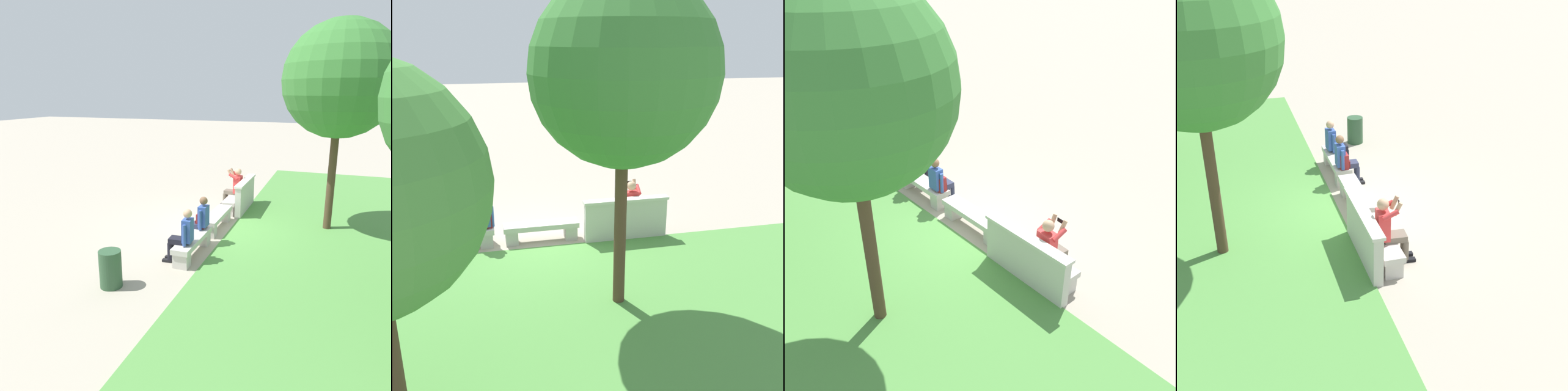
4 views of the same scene
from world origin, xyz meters
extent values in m
plane|color=#A89E8C|center=(0.00, 0.00, 0.00)|extent=(80.00, 80.00, 0.00)
cube|color=#518E42|center=(0.00, 4.38, 0.01)|extent=(17.62, 8.00, 0.03)
cube|color=beige|center=(-1.94, 0.00, 0.39)|extent=(1.74, 0.40, 0.12)
cube|color=beige|center=(-2.63, 0.00, 0.17)|extent=(0.28, 0.34, 0.33)
cube|color=beige|center=(-1.25, 0.00, 0.17)|extent=(0.28, 0.34, 0.33)
cube|color=beige|center=(0.00, 0.00, 0.39)|extent=(1.74, 0.40, 0.12)
cube|color=beige|center=(-0.69, 0.00, 0.17)|extent=(0.28, 0.34, 0.33)
cube|color=beige|center=(0.69, 0.00, 0.17)|extent=(0.28, 0.34, 0.33)
cube|color=beige|center=(1.94, 0.00, 0.39)|extent=(1.74, 0.40, 0.12)
cube|color=beige|center=(1.25, 0.00, 0.17)|extent=(0.28, 0.34, 0.33)
cube|color=beige|center=(2.63, 0.00, 0.17)|extent=(0.28, 0.34, 0.33)
cube|color=beige|center=(-1.94, 0.34, 0.47)|extent=(1.95, 0.18, 0.95)
cube|color=beige|center=(-1.94, 0.34, 0.98)|extent=(2.01, 0.24, 0.06)
cube|color=brown|center=(-1.94, 0.24, 0.59)|extent=(0.44, 0.02, 0.22)
cube|color=black|center=(-2.29, -0.44, 0.03)|extent=(0.12, 0.25, 0.06)
cylinder|color=#6B6051|center=(-2.29, -0.37, 0.24)|extent=(0.11, 0.11, 0.42)
cube|color=black|center=(-2.09, -0.46, 0.03)|extent=(0.12, 0.25, 0.06)
cylinder|color=#6B6051|center=(-2.09, -0.39, 0.24)|extent=(0.11, 0.11, 0.42)
cube|color=#6B6051|center=(-2.18, -0.19, 0.51)|extent=(0.33, 0.44, 0.12)
cube|color=#D83838|center=(-2.16, 0.04, 0.79)|extent=(0.36, 0.24, 0.56)
sphere|color=tan|center=(-2.16, 0.04, 1.21)|extent=(0.22, 0.22, 0.22)
cylinder|color=#D83838|center=(-2.36, -0.05, 1.08)|extent=(0.11, 0.32, 0.21)
cylinder|color=tan|center=(-2.30, -0.19, 1.16)|extent=(0.11, 0.19, 0.27)
cylinder|color=#D83838|center=(-1.98, -0.07, 1.08)|extent=(0.11, 0.32, 0.21)
cylinder|color=tan|center=(-2.05, -0.21, 1.16)|extent=(0.09, 0.19, 0.27)
cube|color=black|center=(-2.18, -0.26, 1.20)|extent=(0.15, 0.02, 0.08)
cube|color=black|center=(1.20, -0.42, 0.03)|extent=(0.10, 0.22, 0.06)
cylinder|color=#2D334C|center=(1.20, -0.36, 0.24)|extent=(0.10, 0.10, 0.42)
cube|color=black|center=(1.38, -0.42, 0.03)|extent=(0.10, 0.22, 0.06)
cylinder|color=#2D334C|center=(1.38, -0.36, 0.24)|extent=(0.10, 0.10, 0.42)
cube|color=#2D334C|center=(1.29, -0.18, 0.51)|extent=(0.28, 0.40, 0.12)
cube|color=#33519E|center=(1.29, 0.04, 0.77)|extent=(0.32, 0.20, 0.52)
sphere|color=brown|center=(1.29, 0.04, 1.16)|extent=(0.20, 0.20, 0.20)
cylinder|color=#33519E|center=(1.09, 0.02, 0.72)|extent=(0.08, 0.08, 0.48)
cylinder|color=#33519E|center=(1.49, 0.02, 0.72)|extent=(0.08, 0.08, 0.48)
cube|color=black|center=(2.31, -0.43, 0.03)|extent=(0.12, 0.23, 0.06)
cylinder|color=black|center=(2.31, -0.37, 0.24)|extent=(0.10, 0.10, 0.42)
cube|color=black|center=(2.49, -0.41, 0.03)|extent=(0.12, 0.23, 0.06)
cylinder|color=black|center=(2.49, -0.35, 0.24)|extent=(0.10, 0.10, 0.42)
cube|color=black|center=(2.38, -0.18, 0.51)|extent=(0.31, 0.42, 0.12)
cube|color=#33519E|center=(2.37, 0.04, 0.77)|extent=(0.33, 0.22, 0.52)
sphere|color=tan|center=(2.37, 0.04, 1.16)|extent=(0.20, 0.20, 0.20)
cylinder|color=#33519E|center=(2.17, 0.00, 0.72)|extent=(0.08, 0.08, 0.48)
cylinder|color=#33519E|center=(2.57, 0.04, 0.72)|extent=(0.08, 0.08, 0.48)
cube|color=maroon|center=(1.25, -0.03, 0.63)|extent=(0.28, 0.20, 0.36)
cube|color=maroon|center=(1.25, -0.14, 0.56)|extent=(0.20, 0.06, 0.16)
torus|color=black|center=(1.25, -0.03, 0.83)|extent=(0.10, 0.02, 0.10)
cylinder|color=#4C3826|center=(-1.01, 2.90, 1.56)|extent=(0.21, 0.21, 3.12)
sphere|color=#387A33|center=(-1.01, 2.90, 4.01)|extent=(2.96, 2.96, 2.96)
cylinder|color=#2D5133|center=(3.90, -0.98, 0.38)|extent=(0.44, 0.44, 0.75)
camera|label=1|loc=(9.70, 2.92, 3.71)|focal=35.00mm
camera|label=2|loc=(1.14, 9.77, 4.51)|focal=42.00mm
camera|label=3|loc=(-6.50, 5.33, 5.75)|focal=42.00mm
camera|label=4|loc=(-10.31, 2.57, 5.74)|focal=50.00mm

